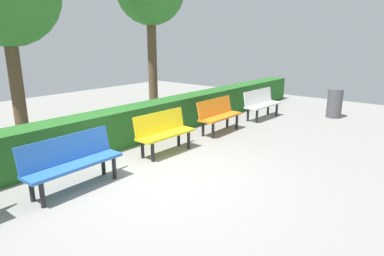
% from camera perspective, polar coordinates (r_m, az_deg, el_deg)
% --- Properties ---
extents(ground_plane, '(19.59, 19.59, 0.00)m').
position_cam_1_polar(ground_plane, '(5.88, -5.66, -8.49)').
color(ground_plane, gray).
extents(bench_white, '(1.50, 0.51, 0.86)m').
position_cam_1_polar(bench_white, '(10.23, 11.80, 4.31)').
color(bench_white, white).
rests_on(bench_white, ground_plane).
extents(bench_orange, '(1.42, 0.48, 0.86)m').
position_cam_1_polar(bench_orange, '(8.53, 4.57, 2.44)').
color(bench_orange, orange).
rests_on(bench_orange, ground_plane).
extents(bench_yellow, '(1.38, 0.49, 0.86)m').
position_cam_1_polar(bench_yellow, '(6.98, -4.88, -0.46)').
color(bench_yellow, yellow).
rests_on(bench_yellow, ground_plane).
extents(bench_blue, '(1.61, 0.50, 0.86)m').
position_cam_1_polar(bench_blue, '(5.63, -19.98, -5.16)').
color(bench_blue, blue).
rests_on(bench_blue, ground_plane).
extents(hedge_row, '(15.59, 0.63, 0.83)m').
position_cam_1_polar(hedge_row, '(7.73, -11.20, 0.38)').
color(hedge_row, '#266023').
rests_on(hedge_row, ground_plane).
extents(trash_bin, '(0.44, 0.44, 0.87)m').
position_cam_1_polar(trash_bin, '(11.03, 23.31, 3.93)').
color(trash_bin, '#4C4C51').
rests_on(trash_bin, ground_plane).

